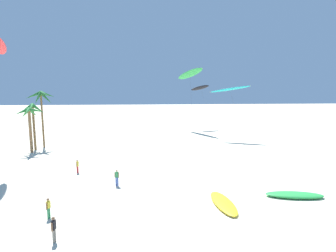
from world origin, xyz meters
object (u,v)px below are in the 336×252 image
at_px(flying_kite_0, 200,88).
at_px(person_near_right, 48,207).
at_px(palm_tree_2, 29,117).
at_px(grounded_kite_2, 295,195).
at_px(palm_tree_0, 33,112).
at_px(person_far_watcher, 117,177).
at_px(person_near_left, 77,166).
at_px(grounded_kite_1, 223,203).
at_px(palm_tree_1, 41,99).
at_px(person_foreground_walker, 54,228).
at_px(flying_kite_4, 230,89).
at_px(flying_kite_3, 190,74).

height_order(flying_kite_0, person_near_right, flying_kite_0).
bearing_deg(palm_tree_2, grounded_kite_2, -32.43).
xyz_separation_m(palm_tree_0, person_far_watcher, (14.54, -17.08, -5.06)).
distance_m(palm_tree_2, person_near_left, 14.91).
xyz_separation_m(palm_tree_2, grounded_kite_2, (30.54, -19.41, -5.16)).
height_order(grounded_kite_1, person_far_watcher, person_far_watcher).
distance_m(palm_tree_0, person_near_left, 16.54).
xyz_separation_m(grounded_kite_1, person_far_watcher, (-9.37, 5.15, 0.78)).
xyz_separation_m(palm_tree_1, person_foreground_walker, (10.83, -28.63, -7.03)).
height_order(grounded_kite_2, person_near_right, person_near_right).
relative_size(flying_kite_4, person_far_watcher, 6.04).
bearing_deg(grounded_kite_1, person_near_right, -174.81).
distance_m(palm_tree_1, grounded_kite_2, 38.62).
bearing_deg(flying_kite_4, person_near_left, -141.61).
relative_size(flying_kite_0, person_foreground_walker, 6.25).
distance_m(flying_kite_4, person_near_left, 31.29).
xyz_separation_m(palm_tree_2, person_near_right, (9.92, -21.69, -4.50)).
xyz_separation_m(person_near_right, person_far_watcher, (4.42, 6.41, 0.07)).
relative_size(flying_kite_0, flying_kite_4, 1.04).
relative_size(palm_tree_2, grounded_kite_1, 1.36).
bearing_deg(person_near_left, flying_kite_4, 38.39).
relative_size(flying_kite_4, person_foreground_walker, 6.03).
distance_m(palm_tree_0, grounded_kite_2, 37.79).
distance_m(palm_tree_2, grounded_kite_1, 31.73).
bearing_deg(grounded_kite_1, person_foreground_walker, -159.78).
height_order(person_near_left, person_far_watcher, person_far_watcher).
bearing_deg(palm_tree_1, flying_kite_4, 7.66).
bearing_deg(flying_kite_4, person_far_watcher, -128.64).
relative_size(palm_tree_0, person_near_right, 4.62).
distance_m(palm_tree_0, flying_kite_0, 36.75).
bearing_deg(flying_kite_0, person_foreground_walker, -111.77).
xyz_separation_m(palm_tree_1, palm_tree_2, (-0.55, -3.66, -2.59)).
distance_m(palm_tree_0, flying_kite_4, 33.91).
bearing_deg(person_near_right, grounded_kite_2, 6.30).
relative_size(person_foreground_walker, person_near_right, 1.08).
bearing_deg(palm_tree_0, person_far_watcher, -49.61).
bearing_deg(person_foreground_walker, person_near_left, 97.97).
bearing_deg(palm_tree_1, flying_kite_0, 31.92).
bearing_deg(person_near_left, flying_kite_3, 59.13).
bearing_deg(person_near_left, person_far_watcher, -42.88).
relative_size(flying_kite_0, grounded_kite_2, 2.04).
bearing_deg(person_near_right, flying_kite_0, 65.16).
xyz_separation_m(grounded_kite_2, person_near_left, (-21.16, 8.74, 0.66)).
relative_size(palm_tree_2, flying_kite_4, 0.67).
bearing_deg(palm_tree_0, person_foreground_walker, -66.62).
relative_size(palm_tree_2, person_near_right, 4.31).
relative_size(palm_tree_0, flying_kite_3, 0.51).
relative_size(flying_kite_3, flying_kite_4, 1.39).
height_order(person_foreground_walker, person_far_watcher, person_foreground_walker).
relative_size(palm_tree_1, flying_kite_3, 0.64).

